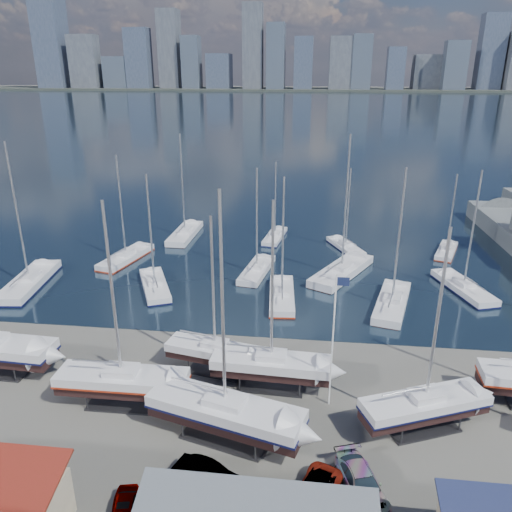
# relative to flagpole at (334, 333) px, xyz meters

# --- Properties ---
(ground) EXTENTS (1400.00, 1400.00, 0.00)m
(ground) POSITION_rel_flagpole_xyz_m (-4.21, -0.37, -6.31)
(ground) COLOR #605E59
(ground) RESTS_ON ground
(water) EXTENTS (1400.00, 600.00, 0.40)m
(water) POSITION_rel_flagpole_xyz_m (-4.21, 309.63, -6.46)
(water) COLOR #182737
(water) RESTS_ON ground
(far_shore) EXTENTS (1400.00, 80.00, 2.20)m
(far_shore) POSITION_rel_flagpole_xyz_m (-4.21, 569.63, -5.21)
(far_shore) COLOR #2D332D
(far_shore) RESTS_ON ground
(skyline) EXTENTS (639.14, 43.80, 107.69)m
(skyline) POSITION_rel_flagpole_xyz_m (-12.04, 563.39, 32.78)
(skyline) COLOR #475166
(skyline) RESTS_ON far_shore
(sailboat_cradle_1) EXTENTS (10.20, 2.92, 16.42)m
(sailboat_cradle_1) POSITION_rel_flagpole_xyz_m (-16.01, -1.85, -4.22)
(sailboat_cradle_1) COLOR #2D2D33
(sailboat_cradle_1) RESTS_ON ground
(sailboat_cradle_2) EXTENTS (8.81, 4.07, 14.05)m
(sailboat_cradle_2) POSITION_rel_flagpole_xyz_m (-9.75, 3.36, -4.33)
(sailboat_cradle_2) COLOR #2D2D33
(sailboat_cradle_2) RESTS_ON ground
(sailboat_cradle_3) EXTENTS (11.72, 6.12, 18.08)m
(sailboat_cradle_3) POSITION_rel_flagpole_xyz_m (-7.44, -4.71, -4.13)
(sailboat_cradle_3) COLOR #2D2D33
(sailboat_cradle_3) RESTS_ON ground
(sailboat_cradle_4) EXTENTS (9.82, 3.17, 15.86)m
(sailboat_cradle_4) POSITION_rel_flagpole_xyz_m (-4.79, 1.74, -4.24)
(sailboat_cradle_4) COLOR #2D2D33
(sailboat_cradle_4) RESTS_ON ground
(sailboat_cradle_5) EXTENTS (9.82, 6.14, 15.44)m
(sailboat_cradle_5) POSITION_rel_flagpole_xyz_m (6.63, -2.09, -4.27)
(sailboat_cradle_5) COLOR #2D2D33
(sailboat_cradle_5) RESTS_ON ground
(sailboat_moored_0) EXTENTS (4.73, 12.38, 18.04)m
(sailboat_moored_0) POSITION_rel_flagpole_xyz_m (-35.55, 18.48, -6.00)
(sailboat_moored_0) COLOR black
(sailboat_moored_0) RESTS_ON water
(sailboat_moored_1) EXTENTS (5.15, 10.45, 15.05)m
(sailboat_moored_1) POSITION_rel_flagpole_xyz_m (-27.05, 28.12, -6.00)
(sailboat_moored_1) COLOR black
(sailboat_moored_1) RESTS_ON water
(sailboat_moored_2) EXTENTS (3.35, 11.01, 16.50)m
(sailboat_moored_2) POSITION_rel_flagpole_xyz_m (-21.58, 38.99, -5.99)
(sailboat_moored_2) COLOR black
(sailboat_moored_2) RESTS_ON water
(sailboat_moored_3) EXTENTS (6.44, 9.93, 14.46)m
(sailboat_moored_3) POSITION_rel_flagpole_xyz_m (-20.26, 19.41, -6.00)
(sailboat_moored_3) COLOR black
(sailboat_moored_3) RESTS_ON water
(sailboat_moored_4) EXTENTS (4.04, 9.71, 14.21)m
(sailboat_moored_4) POSITION_rel_flagpole_xyz_m (-8.76, 25.64, -5.99)
(sailboat_moored_4) COLOR black
(sailboat_moored_4) RESTS_ON water
(sailboat_moored_5) EXTENTS (3.43, 8.57, 12.45)m
(sailboat_moored_5) POSITION_rel_flagpole_xyz_m (-7.60, 39.53, -6.00)
(sailboat_moored_5) COLOR black
(sailboat_moored_5) RESTS_ON water
(sailboat_moored_6) EXTENTS (3.52, 10.04, 14.73)m
(sailboat_moored_6) POSITION_rel_flagpole_xyz_m (-5.06, 18.41, -6.00)
(sailboat_moored_6) COLOR black
(sailboat_moored_6) RESTS_ON water
(sailboat_moored_7) EXTENTS (8.75, 12.39, 18.44)m
(sailboat_moored_7) POSITION_rel_flagpole_xyz_m (1.98, 26.24, -5.98)
(sailboat_moored_7) COLOR black
(sailboat_moored_7) RESTS_ON water
(sailboat_moored_8) EXTENTS (5.50, 8.51, 12.38)m
(sailboat_moored_8) POSITION_rel_flagpole_xyz_m (2.97, 36.16, -6.00)
(sailboat_moored_8) COLOR black
(sailboat_moored_8) RESTS_ON water
(sailboat_moored_9) EXTENTS (5.58, 11.11, 16.15)m
(sailboat_moored_9) POSITION_rel_flagpole_xyz_m (7.12, 17.90, -5.99)
(sailboat_moored_9) COLOR black
(sailboat_moored_9) RESTS_ON water
(sailboat_moored_10) EXTENTS (5.84, 10.44, 15.04)m
(sailboat_moored_10) POSITION_rel_flagpole_xyz_m (16.04, 23.09, -6.00)
(sailboat_moored_10) COLOR black
(sailboat_moored_10) RESTS_ON water
(sailboat_moored_11) EXTENTS (4.83, 8.22, 11.87)m
(sailboat_moored_11) POSITION_rel_flagpole_xyz_m (17.10, 36.08, -6.00)
(sailboat_moored_11) COLOR black
(sailboat_moored_11) RESTS_ON water
(car_b) EXTENTS (4.97, 3.12, 1.55)m
(car_b) POSITION_rel_flagpole_xyz_m (-7.75, -9.24, -5.54)
(car_b) COLOR gray
(car_b) RESTS_ON ground
(car_c) EXTENTS (3.96, 5.33, 1.35)m
(car_c) POSITION_rel_flagpole_xyz_m (-1.15, -9.68, -5.64)
(car_c) COLOR gray
(car_c) RESTS_ON ground
(car_d) EXTENTS (3.67, 5.64, 1.52)m
(car_d) POSITION_rel_flagpole_xyz_m (1.73, -8.59, -5.55)
(car_d) COLOR gray
(car_d) RESTS_ON ground
(flagpole) EXTENTS (0.98, 0.12, 11.05)m
(flagpole) POSITION_rel_flagpole_xyz_m (0.00, 0.00, 0.00)
(flagpole) COLOR white
(flagpole) RESTS_ON ground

